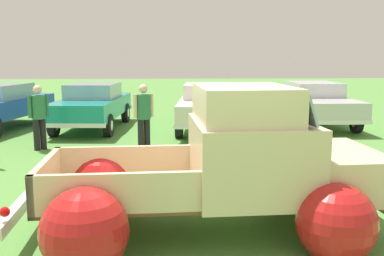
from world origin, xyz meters
TOP-DOWN VIEW (x-y plane):
  - ground_plane at (0.00, 0.00)m, footprint 80.00×80.00m
  - vintage_pickup_truck at (0.39, 0.02)m, footprint 4.70×2.91m
  - show_car_1 at (-2.80, 8.52)m, footprint 2.10×4.60m
  - show_car_2 at (0.88, 8.16)m, footprint 2.31×4.85m
  - show_car_3 at (4.48, 8.80)m, footprint 1.85×4.73m
  - spectator_1 at (-3.57, 5.32)m, footprint 0.48×0.48m
  - spectator_2 at (-1.00, 5.03)m, footprint 0.50×0.46m
  - lane_cone_0 at (0.69, 2.39)m, footprint 0.36×0.36m
  - lane_cone_1 at (2.15, 2.43)m, footprint 0.36×0.36m

SIDE VIEW (x-z plane):
  - ground_plane at x=0.00m, z-range 0.00..0.00m
  - lane_cone_0 at x=0.69m, z-range 0.00..0.63m
  - lane_cone_1 at x=2.15m, z-range 0.00..0.63m
  - vintage_pickup_truck at x=0.39m, z-range -0.22..1.74m
  - show_car_1 at x=-2.80m, z-range 0.07..1.50m
  - show_car_3 at x=4.48m, z-range 0.07..1.50m
  - show_car_2 at x=0.88m, z-range 0.07..1.50m
  - spectator_1 at x=-3.57m, z-range 0.11..1.70m
  - spectator_2 at x=-1.00m, z-range 0.11..1.74m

